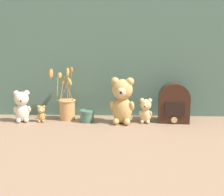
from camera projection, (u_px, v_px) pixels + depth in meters
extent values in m
plane|color=#8E7056|center=(112.00, 122.00, 1.66)|extent=(4.00, 4.00, 0.00)
cube|color=#4C6B5B|center=(113.00, 57.00, 1.75)|extent=(1.53, 0.02, 0.76)
ellipsoid|color=tan|center=(122.00, 110.00, 1.63)|extent=(0.12, 0.11, 0.16)
sphere|color=tan|center=(122.00, 90.00, 1.60)|extent=(0.12, 0.12, 0.12)
sphere|color=#D1B289|center=(121.00, 92.00, 1.56)|extent=(0.06, 0.06, 0.06)
sphere|color=black|center=(121.00, 93.00, 1.54)|extent=(0.02, 0.02, 0.02)
sphere|color=tan|center=(130.00, 82.00, 1.59)|extent=(0.05, 0.05, 0.05)
sphere|color=tan|center=(115.00, 81.00, 1.60)|extent=(0.05, 0.05, 0.05)
ellipsoid|color=tan|center=(131.00, 106.00, 1.61)|extent=(0.04, 0.06, 0.07)
ellipsoid|color=tan|center=(113.00, 106.00, 1.62)|extent=(0.04, 0.06, 0.07)
ellipsoid|color=tan|center=(127.00, 122.00, 1.60)|extent=(0.05, 0.07, 0.04)
ellipsoid|color=tan|center=(116.00, 121.00, 1.61)|extent=(0.05, 0.07, 0.04)
ellipsoid|color=beige|center=(23.00, 113.00, 1.67)|extent=(0.09, 0.08, 0.11)
sphere|color=beige|center=(22.00, 99.00, 1.65)|extent=(0.08, 0.08, 0.08)
sphere|color=beige|center=(21.00, 100.00, 1.62)|extent=(0.04, 0.04, 0.04)
sphere|color=black|center=(21.00, 101.00, 1.60)|extent=(0.01, 0.01, 0.01)
sphere|color=beige|center=(27.00, 93.00, 1.65)|extent=(0.03, 0.03, 0.03)
sphere|color=beige|center=(16.00, 93.00, 1.64)|extent=(0.03, 0.03, 0.03)
ellipsoid|color=beige|center=(29.00, 109.00, 1.66)|extent=(0.03, 0.04, 0.05)
ellipsoid|color=beige|center=(16.00, 110.00, 1.65)|extent=(0.03, 0.04, 0.05)
ellipsoid|color=beige|center=(26.00, 120.00, 1.66)|extent=(0.04, 0.05, 0.03)
ellipsoid|color=beige|center=(19.00, 120.00, 1.65)|extent=(0.04, 0.05, 0.03)
ellipsoid|color=#DBBC84|center=(146.00, 116.00, 1.64)|extent=(0.07, 0.06, 0.08)
sphere|color=#DBBC84|center=(146.00, 105.00, 1.63)|extent=(0.06, 0.06, 0.06)
sphere|color=#D1B289|center=(145.00, 106.00, 1.61)|extent=(0.03, 0.03, 0.03)
sphere|color=black|center=(145.00, 107.00, 1.60)|extent=(0.01, 0.01, 0.01)
sphere|color=#DBBC84|center=(150.00, 101.00, 1.62)|extent=(0.03, 0.03, 0.03)
sphere|color=#DBBC84|center=(142.00, 100.00, 1.63)|extent=(0.03, 0.03, 0.03)
ellipsoid|color=#DBBC84|center=(151.00, 114.00, 1.63)|extent=(0.02, 0.03, 0.04)
ellipsoid|color=#DBBC84|center=(140.00, 113.00, 1.64)|extent=(0.02, 0.03, 0.04)
ellipsoid|color=#DBBC84|center=(148.00, 122.00, 1.63)|extent=(0.03, 0.04, 0.02)
ellipsoid|color=#DBBC84|center=(142.00, 121.00, 1.64)|extent=(0.03, 0.04, 0.02)
ellipsoid|color=tan|center=(41.00, 117.00, 1.66)|extent=(0.05, 0.04, 0.06)
sphere|color=tan|center=(41.00, 110.00, 1.65)|extent=(0.04, 0.04, 0.04)
sphere|color=#D1B289|center=(41.00, 111.00, 1.64)|extent=(0.02, 0.02, 0.02)
sphere|color=black|center=(40.00, 111.00, 1.63)|extent=(0.01, 0.01, 0.01)
sphere|color=tan|center=(44.00, 107.00, 1.65)|extent=(0.02, 0.02, 0.02)
sphere|color=tan|center=(38.00, 107.00, 1.65)|extent=(0.02, 0.02, 0.02)
ellipsoid|color=tan|center=(45.00, 116.00, 1.66)|extent=(0.01, 0.02, 0.03)
ellipsoid|color=tan|center=(38.00, 116.00, 1.65)|extent=(0.01, 0.02, 0.03)
ellipsoid|color=tan|center=(43.00, 121.00, 1.65)|extent=(0.02, 0.02, 0.01)
ellipsoid|color=tan|center=(39.00, 121.00, 1.65)|extent=(0.02, 0.02, 0.01)
cylinder|color=tan|center=(67.00, 110.00, 1.71)|extent=(0.09, 0.09, 0.12)
torus|color=tan|center=(67.00, 101.00, 1.70)|extent=(0.10, 0.10, 0.01)
cylinder|color=#9E7542|center=(57.00, 87.00, 1.68)|extent=(0.01, 0.08, 0.16)
ellipsoid|color=orange|center=(51.00, 74.00, 1.67)|extent=(0.03, 0.05, 0.06)
cylinder|color=#9E7542|center=(65.00, 90.00, 1.73)|extent=(0.05, 0.03, 0.11)
ellipsoid|color=tan|center=(63.00, 81.00, 1.74)|extent=(0.05, 0.04, 0.06)
cylinder|color=#9E7542|center=(68.00, 86.00, 1.71)|extent=(0.01, 0.01, 0.16)
ellipsoid|color=gold|center=(68.00, 72.00, 1.69)|extent=(0.03, 0.02, 0.06)
cylinder|color=#9E7542|center=(69.00, 91.00, 1.65)|extent=(0.05, 0.03, 0.12)
ellipsoid|color=gold|center=(70.00, 82.00, 1.61)|extent=(0.04, 0.03, 0.05)
cylinder|color=#9E7542|center=(70.00, 85.00, 1.71)|extent=(0.03, 0.02, 0.18)
ellipsoid|color=orange|center=(72.00, 70.00, 1.70)|extent=(0.03, 0.03, 0.04)
cylinder|color=#9E7542|center=(62.00, 88.00, 1.71)|extent=(0.03, 0.04, 0.14)
ellipsoid|color=tan|center=(60.00, 76.00, 1.71)|extent=(0.04, 0.04, 0.05)
cube|color=#381E14|center=(174.00, 110.00, 1.66)|extent=(0.18, 0.12, 0.14)
cylinder|color=#381E14|center=(174.00, 98.00, 1.64)|extent=(0.18, 0.12, 0.18)
cube|color=black|center=(175.00, 109.00, 1.60)|extent=(0.11, 0.01, 0.08)
cylinder|color=#D6BC7A|center=(174.00, 120.00, 1.61)|extent=(0.04, 0.01, 0.04)
cylinder|color=#47705B|center=(87.00, 117.00, 1.67)|extent=(0.08, 0.08, 0.06)
cylinder|color=#47705B|center=(87.00, 111.00, 1.66)|extent=(0.09, 0.09, 0.01)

